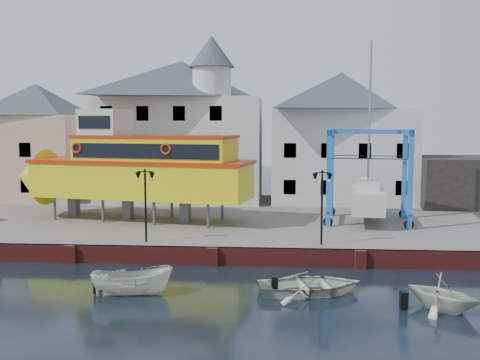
{
  "coord_description": "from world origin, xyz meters",
  "views": [
    {
      "loc": [
        3.55,
        -28.52,
        7.73
      ],
      "look_at": [
        1.0,
        7.0,
        4.0
      ],
      "focal_mm": 40.0,
      "sensor_mm": 36.0,
      "label": 1
    }
  ],
  "objects": [
    {
      "name": "tour_boat",
      "position": [
        -7.04,
        8.27,
        4.66
      ],
      "size": [
        18.33,
        7.69,
        7.77
      ],
      "rotation": [
        0.0,
        0.0,
        -0.2
      ],
      "color": "#59595E",
      "rests_on": "hardstanding"
    },
    {
      "name": "hardstanding",
      "position": [
        0.0,
        11.0,
        0.5
      ],
      "size": [
        44.0,
        22.0,
        1.0
      ],
      "primitive_type": "cube",
      "color": "#646058",
      "rests_on": "ground"
    },
    {
      "name": "building_pink",
      "position": [
        -18.0,
        18.0,
        6.15
      ],
      "size": [
        8.0,
        7.0,
        10.3
      ],
      "color": "tan",
      "rests_on": "hardstanding"
    },
    {
      "name": "building_white_right",
      "position": [
        9.0,
        19.0,
        6.6
      ],
      "size": [
        12.0,
        8.0,
        11.2
      ],
      "color": "silver",
      "rests_on": "hardstanding"
    },
    {
      "name": "lamp_post_left",
      "position": [
        -4.0,
        1.2,
        4.17
      ],
      "size": [
        1.12,
        0.32,
        4.2
      ],
      "color": "black",
      "rests_on": "hardstanding"
    },
    {
      "name": "quay_wall",
      "position": [
        -0.0,
        0.1,
        0.5
      ],
      "size": [
        44.0,
        0.47,
        1.0
      ],
      "color": "maroon",
      "rests_on": "ground"
    },
    {
      "name": "travel_lift",
      "position": [
        9.8,
        9.06,
        3.07
      ],
      "size": [
        6.33,
        8.38,
        12.34
      ],
      "rotation": [
        0.0,
        0.0,
        -0.14
      ],
      "color": "blue",
      "rests_on": "hardstanding"
    },
    {
      "name": "motorboat_c",
      "position": [
        10.45,
        -6.34,
        0.0
      ],
      "size": [
        4.15,
        4.11,
        1.65
      ],
      "primitive_type": "imported",
      "rotation": [
        0.0,
        0.0,
        0.84
      ],
      "color": "beige",
      "rests_on": "ground"
    },
    {
      "name": "shed_dark",
      "position": [
        19.0,
        17.0,
        3.0
      ],
      "size": [
        8.0,
        7.0,
        4.0
      ],
      "primitive_type": "cube",
      "color": "black",
      "rests_on": "hardstanding"
    },
    {
      "name": "motorboat_a",
      "position": [
        -3.04,
        -5.32,
        0.0
      ],
      "size": [
        3.88,
        2.0,
        1.43
      ],
      "primitive_type": "imported",
      "rotation": [
        0.0,
        0.0,
        1.74
      ],
      "color": "beige",
      "rests_on": "ground"
    },
    {
      "name": "lamp_post_right",
      "position": [
        6.0,
        1.2,
        4.17
      ],
      "size": [
        1.12,
        0.32,
        4.2
      ],
      "color": "black",
      "rests_on": "hardstanding"
    },
    {
      "name": "building_white_main",
      "position": [
        -4.87,
        18.39,
        7.34
      ],
      "size": [
        14.0,
        8.3,
        14.0
      ],
      "color": "silver",
      "rests_on": "hardstanding"
    },
    {
      "name": "motorboat_b",
      "position": [
        5.04,
        -4.49,
        0.0
      ],
      "size": [
        5.34,
        4.26,
        0.99
      ],
      "primitive_type": "imported",
      "rotation": [
        0.0,
        0.0,
        1.76
      ],
      "color": "beige",
      "rests_on": "ground"
    },
    {
      "name": "ground",
      "position": [
        0.0,
        0.0,
        0.0
      ],
      "size": [
        140.0,
        140.0,
        0.0
      ],
      "primitive_type": "plane",
      "color": "black",
      "rests_on": "ground"
    }
  ]
}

